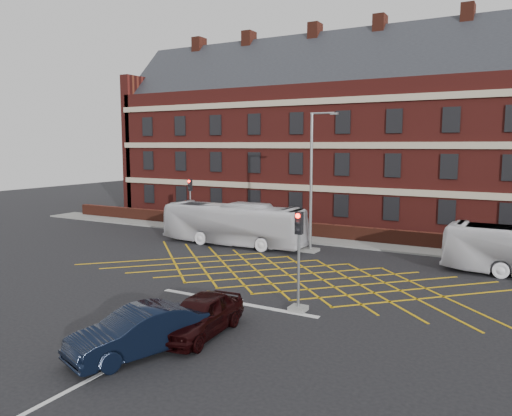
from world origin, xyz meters
The scene contains 15 objects.
ground centered at (0.00, 0.00, 0.00)m, with size 120.00×120.00×0.00m, color black.
victorian_building centered at (0.25, 22.00, 7.84)m, with size 51.00×12.17×20.40m.
boundary_wall centered at (0.00, 13.00, 0.55)m, with size 56.00×0.50×1.10m, color #4E1F14.
far_pavement centered at (0.00, 12.00, 0.06)m, with size 60.00×3.00×0.12m, color slate.
box_junction_hatching centered at (0.00, 2.00, 0.01)m, with size 11.50×0.12×0.02m, color #CC990C.
stop_line centered at (0.00, -3.50, 0.01)m, with size 8.00×0.30×0.02m, color silver.
centre_line centered at (0.00, -10.00, 0.01)m, with size 0.15×14.00×0.02m, color silver.
bus_left centered at (-6.96, 7.56, 1.49)m, with size 2.50×10.70×2.98m, color silver.
car_navy centered at (0.03, -9.82, 0.79)m, with size 1.68×4.80×1.58m, color black.
car_maroon centered at (0.81, -7.39, 0.76)m, with size 1.79×4.45×1.52m, color black.
traffic_light_near centered at (2.90, -3.14, 1.76)m, with size 0.70×0.70×4.27m.
traffic_light_far centered at (-12.95, 10.57, 1.76)m, with size 0.70×0.70×4.27m.
street_lamp centered at (-1.27, 8.12, 3.14)m, with size 2.25×1.00×9.09m.
direction_signs centered at (-13.54, 11.72, 1.38)m, with size 1.10×0.16×2.20m.
utility_cabinet centered at (-0.19, -5.28, 0.46)m, with size 0.48×0.37×0.92m, color #C68A0B.
Camera 1 is at (11.36, -21.98, 7.06)m, focal length 35.00 mm.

